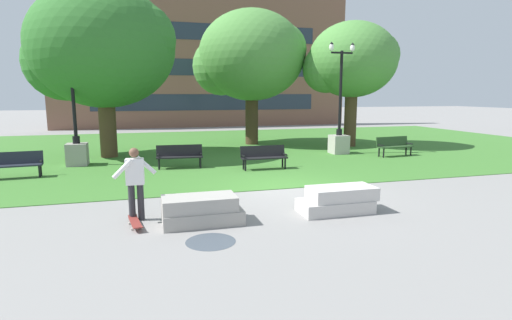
# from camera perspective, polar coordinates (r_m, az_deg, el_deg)

# --- Properties ---
(ground_plane) EXTENTS (140.00, 140.00, 0.00)m
(ground_plane) POSITION_cam_1_polar(r_m,az_deg,el_deg) (12.47, 4.27, -4.15)
(ground_plane) COLOR gray
(grass_lawn) EXTENTS (40.00, 20.00, 0.02)m
(grass_lawn) POSITION_cam_1_polar(r_m,az_deg,el_deg) (21.97, -4.70, 1.78)
(grass_lawn) COLOR #3D752D
(grass_lawn) RESTS_ON ground
(concrete_block_center) EXTENTS (1.80, 0.90, 0.64)m
(concrete_block_center) POSITION_cam_1_polar(r_m,az_deg,el_deg) (9.21, -7.84, -7.16)
(concrete_block_center) COLOR #9E9991
(concrete_block_center) RESTS_ON ground
(concrete_block_left) EXTENTS (1.90, 0.90, 0.64)m
(concrete_block_left) POSITION_cam_1_polar(r_m,az_deg,el_deg) (10.19, 11.63, -5.63)
(concrete_block_left) COLOR #BCB7B2
(concrete_block_left) RESTS_ON ground
(person_skateboarder) EXTENTS (0.99, 0.49, 1.71)m
(person_skateboarder) POSITION_cam_1_polar(r_m,az_deg,el_deg) (9.61, -16.87, -2.70)
(person_skateboarder) COLOR #28282D
(person_skateboarder) RESTS_ON ground
(skateboard) EXTENTS (0.35, 1.04, 0.14)m
(skateboard) POSITION_cam_1_polar(r_m,az_deg,el_deg) (9.38, -16.84, -8.58)
(skateboard) COLOR maroon
(skateboard) RESTS_ON ground
(puddle) EXTENTS (1.01, 1.01, 0.01)m
(puddle) POSITION_cam_1_polar(r_m,az_deg,el_deg) (8.19, -6.49, -11.50)
(puddle) COLOR #47515B
(puddle) RESTS_ON ground
(park_bench_near_left) EXTENTS (1.80, 0.55, 0.90)m
(park_bench_near_left) POSITION_cam_1_polar(r_m,az_deg,el_deg) (15.58, 1.10, 0.62)
(park_bench_near_left) COLOR black
(park_bench_near_left) RESTS_ON grass_lawn
(park_bench_near_right) EXTENTS (1.83, 0.65, 0.90)m
(park_bench_near_right) POSITION_cam_1_polar(r_m,az_deg,el_deg) (16.08, -10.86, 0.73)
(park_bench_near_right) COLOR black
(park_bench_near_right) RESTS_ON grass_lawn
(park_bench_far_left) EXTENTS (1.84, 0.68, 0.90)m
(park_bench_far_left) POSITION_cam_1_polar(r_m,az_deg,el_deg) (16.27, -31.28, -0.38)
(park_bench_far_left) COLOR #1E232D
(park_bench_far_left) RESTS_ON grass_lawn
(park_bench_far_right) EXTENTS (1.85, 0.72, 0.90)m
(park_bench_far_right) POSITION_cam_1_polar(r_m,az_deg,el_deg) (19.95, 19.10, 2.04)
(park_bench_far_right) COLOR #284723
(park_bench_far_right) RESTS_ON grass_lawn
(lamp_post_right) EXTENTS (1.32, 0.80, 5.33)m
(lamp_post_right) POSITION_cam_1_polar(r_m,az_deg,el_deg) (20.01, 11.80, 3.98)
(lamp_post_right) COLOR #ADA89E
(lamp_post_right) RESTS_ON grass_lawn
(lamp_post_left) EXTENTS (1.32, 0.80, 4.78)m
(lamp_post_left) POSITION_cam_1_polar(r_m,az_deg,el_deg) (17.89, -24.28, 2.42)
(lamp_post_left) COLOR gray
(lamp_post_left) RESTS_ON grass_lawn
(tree_far_right) EXTENTS (6.27, 5.97, 7.59)m
(tree_far_right) POSITION_cam_1_polar(r_m,az_deg,el_deg) (23.33, -0.83, 14.51)
(tree_far_right) COLOR #42301E
(tree_far_right) RESTS_ON grass_lawn
(tree_near_right) EXTENTS (5.04, 4.80, 6.79)m
(tree_near_right) POSITION_cam_1_polar(r_m,az_deg,el_deg) (23.01, 13.47, 13.57)
(tree_near_right) COLOR #4C3823
(tree_near_right) RESTS_ON grass_lawn
(tree_far_left) EXTENTS (6.70, 6.38, 7.69)m
(tree_far_left) POSITION_cam_1_polar(r_m,az_deg,el_deg) (19.79, -21.25, 14.61)
(tree_far_left) COLOR #4C3823
(tree_far_left) RESTS_ON grass_lawn
(building_facade_distant) EXTENTS (26.14, 1.03, 11.72)m
(building_facade_distant) POSITION_cam_1_polar(r_m,az_deg,el_deg) (36.43, -7.03, 13.97)
(building_facade_distant) COLOR brown
(building_facade_distant) RESTS_ON ground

